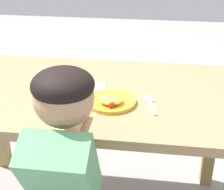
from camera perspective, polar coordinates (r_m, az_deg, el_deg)
The scene contains 5 objects.
dining_table at distance 1.55m, azimuth -3.62°, elevation -1.94°, with size 1.42×0.75×0.68m.
plate at distance 1.38m, azimuth -0.18°, elevation -0.99°, with size 0.20×0.20×0.05m.
fork at distance 1.38m, azimuth 6.53°, elevation -1.58°, with size 0.06×0.18×0.01m.
spoon at distance 1.47m, azimuth -7.11°, elevation 0.27°, with size 0.04×0.19×0.02m.
napkin at distance 1.53m, azimuth -3.71°, elevation 1.31°, with size 0.13×0.11×0.00m, color white.
Camera 1 is at (0.28, -1.33, 1.34)m, focal length 54.60 mm.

